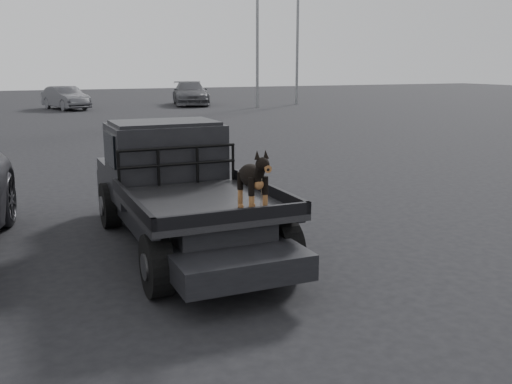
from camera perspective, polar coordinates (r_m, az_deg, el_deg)
name	(u,v)px	position (r m, az deg, el deg)	size (l,w,h in m)	color
ground	(234,281)	(7.31, -2.23, -8.85)	(120.00, 120.00, 0.00)	black
flatbed_ute	(183,217)	(8.57, -7.28, -2.47)	(2.00, 5.40, 0.92)	black
ute_cab	(165,149)	(9.29, -9.09, 4.32)	(1.72, 1.30, 0.88)	black
headache_rack	(178,166)	(8.60, -7.79, 2.59)	(1.80, 0.08, 0.55)	black
dog	(252,181)	(6.95, -0.36, 1.13)	(0.32, 0.60, 0.74)	black
distant_car_a	(66,98)	(37.07, -18.51, 8.92)	(1.47, 4.23, 1.39)	#444449
distant_car_b	(190,93)	(39.33, -6.59, 9.78)	(2.20, 5.40, 1.57)	#4E4F54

